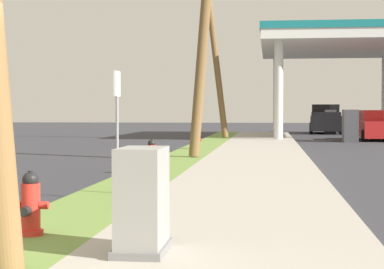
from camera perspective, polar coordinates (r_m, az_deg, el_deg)
fire_hydrant_nearest at (r=8.00m, az=-13.52°, el=-6.00°), size 0.42×0.38×0.74m
fire_hydrant_second at (r=16.37m, az=-3.43°, el=-1.85°), size 0.42×0.38×0.74m
fire_hydrant_third at (r=25.14m, az=0.34°, el=-0.48°), size 0.42×0.37×0.74m
utility_pole_midground at (r=21.21m, az=1.14°, el=10.34°), size 1.40×1.39×8.83m
utility_pole_background at (r=35.74m, az=1.82°, el=8.20°), size 2.13×0.39×10.36m
utility_cabinet at (r=6.84m, az=-4.24°, el=-5.92°), size 0.50×0.83×1.07m
street_sign_post at (r=11.73m, az=-6.37°, el=2.41°), size 0.05×0.36×2.12m
car_red_by_near_pump at (r=36.32m, az=15.38°, el=0.66°), size 1.94×4.50×1.57m
truck_black_at_forecourt at (r=46.75m, az=11.25°, el=1.22°), size 2.46×5.52×1.97m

